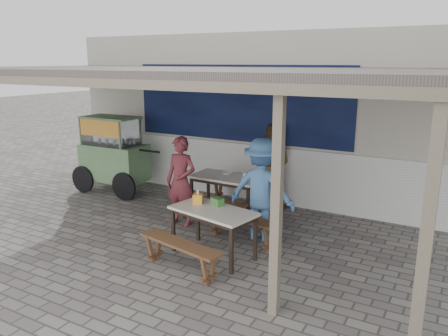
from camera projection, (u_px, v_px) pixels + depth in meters
ground at (162, 246)px, 7.09m from camera, size 60.00×60.00×0.00m
back_wall at (257, 116)px, 9.71m from camera, size 9.00×1.28×3.50m
warung_roof at (190, 74)px, 7.20m from camera, size 9.00×4.21×2.81m
table_left at (227, 180)px, 8.48m from camera, size 1.38×0.75×0.75m
bench_left_street at (209, 206)px, 8.01m from camera, size 1.47×0.30×0.45m
bench_left_wall at (242, 188)px, 9.11m from camera, size 1.47×0.30×0.45m
table_right at (213, 215)px, 6.58m from camera, size 1.41×0.92×0.75m
bench_right_street at (180, 250)px, 6.14m from camera, size 1.43×0.55×0.45m
bench_right_wall at (242, 223)px, 7.18m from camera, size 1.43×0.55×0.45m
vendor_cart at (113, 152)px, 9.83m from camera, size 2.17×0.85×1.73m
patron_street_side at (181, 181)px, 7.86m from camera, size 0.60×0.41×1.63m
patron_wall_side at (271, 166)px, 8.88m from camera, size 0.94×0.80×1.70m
patron_right_table at (262, 190)px, 7.20m from camera, size 1.15×0.72×1.72m
tissue_box at (198, 198)px, 6.85m from camera, size 0.19×0.19×0.15m
donation_box at (217, 202)px, 6.73m from camera, size 0.22×0.18×0.13m
condiment_jar at (245, 175)px, 8.39m from camera, size 0.07×0.07×0.08m
condiment_bowl at (227, 173)px, 8.60m from camera, size 0.22×0.22×0.04m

